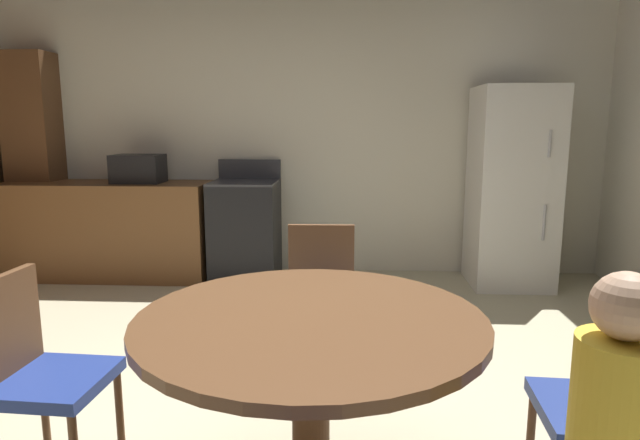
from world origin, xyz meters
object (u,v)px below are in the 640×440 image
object	(u,v)px
microwave	(138,169)
dining_table	(311,356)
refrigerator	(512,188)
chair_north	(321,293)
oven_range	(246,229)
chair_east	(620,400)
chair_west	(37,368)

from	to	relation	value
microwave	dining_table	bearing A→B (deg)	-59.25
refrigerator	chair_north	distance (m)	2.53
dining_table	refrigerator	bearing A→B (deg)	62.38
oven_range	chair_north	bearing A→B (deg)	-67.78
chair_north	chair_east	bearing A→B (deg)	42.68
refrigerator	chair_north	bearing A→B (deg)	-129.61
chair_east	chair_north	world-z (taller)	same
chair_west	chair_north	world-z (taller)	same
chair_east	chair_north	size ratio (longest dim) A/B	1.00
dining_table	chair_west	xyz separation A→B (m)	(-1.08, 0.06, -0.11)
refrigerator	chair_east	size ratio (longest dim) A/B	2.02
refrigerator	chair_west	distance (m)	3.98
dining_table	chair_east	xyz separation A→B (m)	(1.08, -0.07, -0.11)
refrigerator	chair_east	xyz separation A→B (m)	(-0.50, -3.07, -0.38)
microwave	chair_north	world-z (taller)	microwave
refrigerator	microwave	xyz separation A→B (m)	(-3.39, 0.05, 0.15)
refrigerator	chair_west	bearing A→B (deg)	-131.97
microwave	chair_north	bearing A→B (deg)	-47.75
refrigerator	chair_west	xyz separation A→B (m)	(-2.65, -2.94, -0.38)
dining_table	chair_east	bearing A→B (deg)	-3.48
microwave	chair_east	size ratio (longest dim) A/B	0.51
microwave	chair_west	size ratio (longest dim) A/B	0.51
microwave	dining_table	xyz separation A→B (m)	(1.82, -3.05, -0.42)
oven_range	chair_north	xyz separation A→B (m)	(0.81, -1.98, 0.03)
oven_range	dining_table	xyz separation A→B (m)	(0.83, -3.06, 0.14)
refrigerator	dining_table	bearing A→B (deg)	-117.62
chair_north	refrigerator	bearing A→B (deg)	139.23
refrigerator	chair_north	xyz separation A→B (m)	(-1.59, -1.92, -0.38)
microwave	chair_north	distance (m)	2.72
chair_north	oven_range	bearing A→B (deg)	-158.94
oven_range	refrigerator	world-z (taller)	refrigerator
dining_table	chair_west	size ratio (longest dim) A/B	1.46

